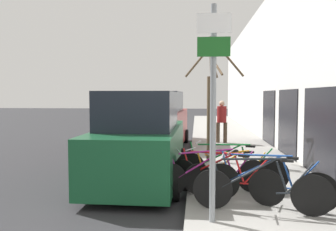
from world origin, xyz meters
TOP-DOWN VIEW (x-y plane):
  - ground_plane at (0.00, 11.20)m, footprint 80.00×80.00m
  - sidewalk_curb at (2.60, 14.00)m, footprint 3.20×32.00m
  - building_facade at (4.35, 13.91)m, footprint 0.23×32.00m
  - signpost at (1.44, 2.78)m, footprint 0.53×0.11m
  - bicycle_0 at (2.30, 3.27)m, footprint 2.34×0.50m
  - bicycle_1 at (2.48, 3.66)m, footprint 2.26×0.90m
  - bicycle_2 at (1.69, 4.02)m, footprint 2.16×1.15m
  - bicycle_3 at (1.51, 4.23)m, footprint 2.35×0.76m
  - bicycle_4 at (1.94, 4.45)m, footprint 2.04×0.73m
  - bicycle_5 at (1.91, 4.83)m, footprint 2.42×0.76m
  - parked_car_0 at (-0.20, 5.66)m, footprint 2.12×4.69m
  - parked_car_1 at (-0.24, 11.02)m, footprint 2.13×4.77m
  - pedestrian_near at (2.26, 11.65)m, footprint 0.47×0.40m
  - street_tree at (1.62, 7.68)m, footprint 1.80×1.74m

SIDE VIEW (x-z plane):
  - ground_plane at x=0.00m, z-range 0.00..0.00m
  - sidewalk_curb at x=2.60m, z-range 0.00..0.15m
  - bicycle_4 at x=1.94m, z-range 0.09..0.96m
  - bicycle_2 at x=1.69m, z-range 0.08..1.01m
  - bicycle_3 at x=1.51m, z-range 0.08..1.01m
  - bicycle_1 at x=2.48m, z-range 0.08..1.04m
  - bicycle_0 at x=2.30m, z-range 0.07..1.04m
  - bicycle_5 at x=1.91m, z-range 0.08..1.05m
  - parked_car_0 at x=-0.20m, z-range -0.11..2.15m
  - parked_car_1 at x=-0.24m, z-range -0.10..2.23m
  - pedestrian_near at x=2.26m, z-range 0.29..2.08m
  - street_tree at x=1.62m, z-range 0.03..3.85m
  - signpost at x=1.44m, z-range 0.36..3.77m
  - building_facade at x=4.35m, z-range -0.03..6.47m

